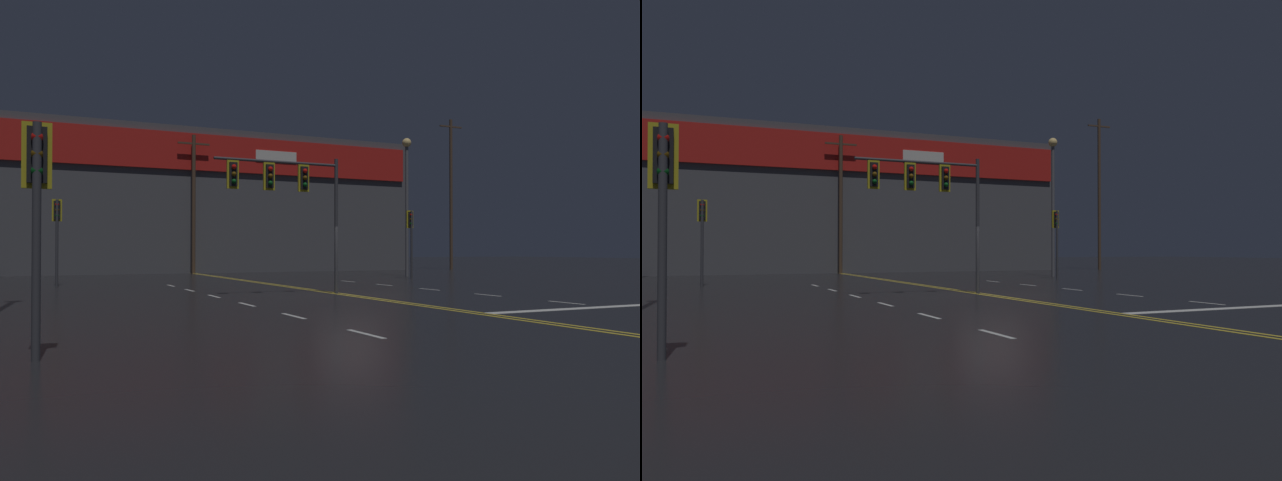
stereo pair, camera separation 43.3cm
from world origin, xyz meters
The scene contains 9 objects.
ground_plane centered at (0.00, 0.00, 0.00)m, with size 200.00×200.00×0.00m, color black.
road_markings centered at (0.80, -1.22, 0.00)m, with size 13.52×60.00×0.01m.
traffic_signal_median centered at (-2.08, 1.29, 3.94)m, with size 4.77×0.36×5.04m.
traffic_signal_corner_southwest centered at (-10.36, -9.40, 2.60)m, with size 0.42×0.36×3.53m.
traffic_signal_corner_northeast centered at (9.18, 10.17, 2.84)m, with size 0.42×0.36×3.86m.
traffic_signal_corner_northwest centered at (-9.28, 10.62, 2.87)m, with size 0.42×0.36×3.90m.
streetlight_far_left centered at (10.73, 12.92, 5.53)m, with size 0.56×0.56×8.54m.
building_backdrop centered at (0.00, 28.50, 5.16)m, with size 35.06×10.23×10.28m.
utility_pole_row centered at (1.00, 22.93, 5.67)m, with size 47.07×0.26×12.58m.
Camera 1 is at (-10.49, -19.54, 1.63)m, focal length 35.00 mm.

